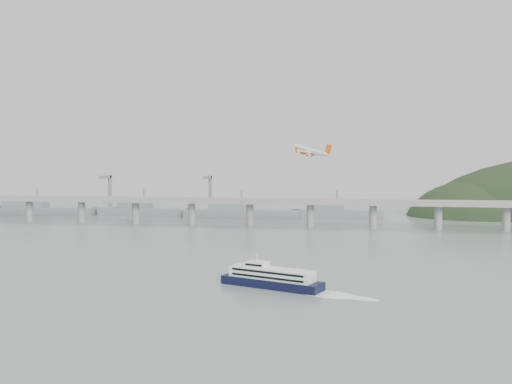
# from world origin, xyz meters

# --- Properties ---
(ground) EXTENTS (900.00, 900.00, 0.00)m
(ground) POSITION_xyz_m (0.00, 0.00, 0.00)
(ground) COLOR slate
(ground) RESTS_ON ground
(bridge) EXTENTS (800.00, 22.00, 23.90)m
(bridge) POSITION_xyz_m (-1.15, 200.00, 17.65)
(bridge) COLOR gray
(bridge) RESTS_ON ground
(distant_fleet) EXTENTS (453.00, 60.90, 40.00)m
(distant_fleet) POSITION_xyz_m (-155.36, 265.08, 6.22)
(distant_fleet) COLOR slate
(distant_fleet) RESTS_ON ground
(ferry) EXTENTS (69.78, 31.98, 13.73)m
(ferry) POSITION_xyz_m (19.16, -17.81, 3.72)
(ferry) COLOR black
(ferry) RESTS_ON ground
(airliner) EXTENTS (28.43, 26.93, 10.58)m
(airliner) POSITION_xyz_m (26.81, 100.80, 59.83)
(airliner) COLOR white
(airliner) RESTS_ON ground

